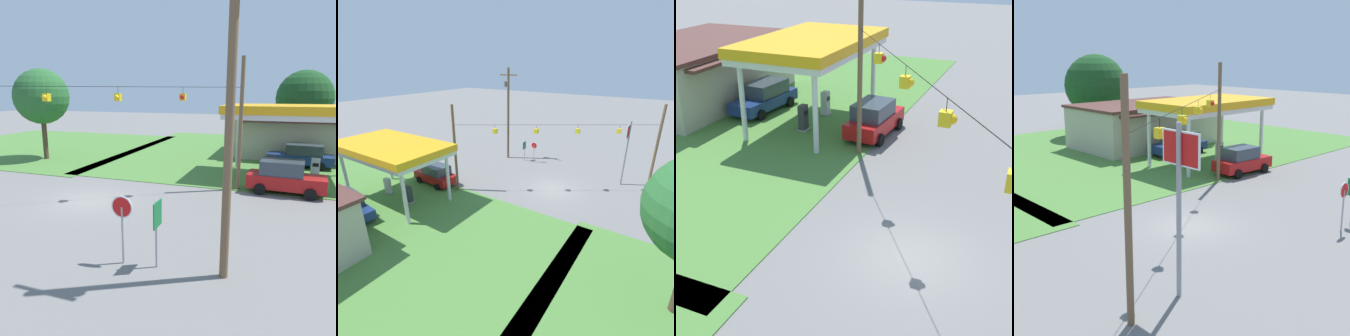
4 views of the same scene
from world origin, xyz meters
The scene contains 12 objects.
ground_plane centered at (0.00, 0.00, 0.00)m, with size 160.00×160.00×0.00m, color slate.
grass_verge_station_corner centered at (12.82, 18.62, 0.02)m, with size 36.00×28.00×0.04m, color #4C7F38.
gas_station_canopy centered at (10.82, 9.17, 4.60)m, with size 9.69×5.73×5.11m.
gas_station_store centered at (12.10, 18.60, 2.03)m, with size 12.92×8.51×4.04m.
fuel_pump_near centered at (9.34, 9.17, 0.73)m, with size 0.71×0.56×1.53m.
fuel_pump_far centered at (12.30, 9.17, 0.73)m, with size 0.71×0.56×1.53m.
car_at_pumps_front centered at (10.30, 5.18, 1.00)m, with size 4.59×2.33×1.99m.
car_at_pumps_rear centered at (11.57, 13.15, 0.96)m, with size 5.16×2.43×1.89m.
stop_sign_roadside centered at (5.00, -5.58, 1.81)m, with size 0.80×0.08×2.50m.
stop_sign_overhead centered at (-5.12, -4.71, 4.44)m, with size 0.22×1.80×6.34m.
signal_span_gantry centered at (0.00, -0.01, 4.38)m, with size 15.40×10.24×8.01m.
tree_behind_station centered at (12.08, 26.71, 5.30)m, with size 6.46×6.46×8.54m.
Camera 4 is at (-15.67, -15.97, 8.55)m, focal length 50.00 mm.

